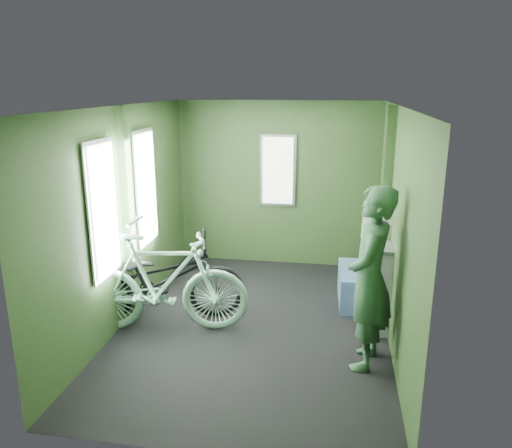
{
  "coord_description": "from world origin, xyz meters",
  "views": [
    {
      "loc": [
        0.81,
        -4.84,
        2.51
      ],
      "look_at": [
        0.0,
        0.1,
        1.1
      ],
      "focal_mm": 35.0,
      "sensor_mm": 36.0,
      "label": 1
    }
  ],
  "objects_px": {
    "bicycle_black": "(163,320)",
    "passenger": "(370,278)",
    "bench_seat": "(361,282)",
    "bicycle_mint": "(164,330)",
    "waste_box": "(376,288)"
  },
  "relations": [
    {
      "from": "bicycle_black",
      "to": "bicycle_mint",
      "type": "relative_size",
      "value": 1.02
    },
    {
      "from": "passenger",
      "to": "bench_seat",
      "type": "relative_size",
      "value": 1.96
    },
    {
      "from": "bench_seat",
      "to": "passenger",
      "type": "bearing_deg",
      "value": -92.17
    },
    {
      "from": "bicycle_mint",
      "to": "passenger",
      "type": "height_order",
      "value": "passenger"
    },
    {
      "from": "bicycle_black",
      "to": "waste_box",
      "type": "height_order",
      "value": "waste_box"
    },
    {
      "from": "bicycle_black",
      "to": "bench_seat",
      "type": "relative_size",
      "value": 2.11
    },
    {
      "from": "bicycle_black",
      "to": "passenger",
      "type": "height_order",
      "value": "passenger"
    },
    {
      "from": "bicycle_black",
      "to": "passenger",
      "type": "distance_m",
      "value": 2.38
    },
    {
      "from": "bicycle_black",
      "to": "passenger",
      "type": "bearing_deg",
      "value": -120.09
    },
    {
      "from": "passenger",
      "to": "bench_seat",
      "type": "xyz_separation_m",
      "value": [
        0.0,
        1.37,
        -0.59
      ]
    },
    {
      "from": "bicycle_mint",
      "to": "waste_box",
      "type": "height_order",
      "value": "waste_box"
    },
    {
      "from": "waste_box",
      "to": "passenger",
      "type": "bearing_deg",
      "value": -99.76
    },
    {
      "from": "waste_box",
      "to": "bench_seat",
      "type": "distance_m",
      "value": 0.71
    },
    {
      "from": "bicycle_mint",
      "to": "waste_box",
      "type": "distance_m",
      "value": 2.26
    },
    {
      "from": "bicycle_black",
      "to": "waste_box",
      "type": "xyz_separation_m",
      "value": [
        2.28,
        0.16,
        0.47
      ]
    }
  ]
}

